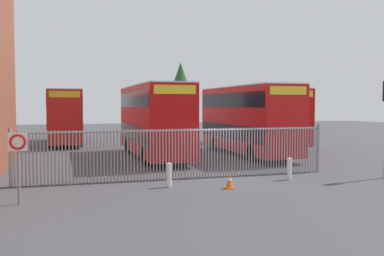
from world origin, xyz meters
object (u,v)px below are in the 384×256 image
speed_limit_sign_post (18,150)px  double_decker_bus_behind_fence_left (153,118)px  double_decker_bus_near_gate (247,118)px  bollard_center_front (290,169)px  bollard_near_left (169,175)px  traffic_cone_by_gate (229,181)px  double_decker_bus_behind_fence_right (263,115)px  double_decker_bus_far_back (64,115)px

speed_limit_sign_post → double_decker_bus_behind_fence_left: bearing=58.9°
double_decker_bus_near_gate → bollard_center_front: bearing=-102.2°
double_decker_bus_near_gate → speed_limit_sign_post: (-12.79, -10.88, -0.65)m
bollard_near_left → speed_limit_sign_post: size_ratio=0.40×
double_decker_bus_behind_fence_left → bollard_near_left: double_decker_bus_behind_fence_left is taller
traffic_cone_by_gate → speed_limit_sign_post: size_ratio=0.25×
double_decker_bus_near_gate → double_decker_bus_behind_fence_right: size_ratio=1.00×
double_decker_bus_near_gate → traffic_cone_by_gate: size_ratio=18.32×
traffic_cone_by_gate → bollard_near_left: bearing=156.0°
double_decker_bus_near_gate → double_decker_bus_far_back: bearing=133.3°
double_decker_bus_behind_fence_left → bollard_center_front: (4.09, -9.41, -1.95)m
double_decker_bus_behind_fence_left → double_decker_bus_far_back: same height
bollard_center_front → double_decker_bus_behind_fence_left: bearing=113.5°
double_decker_bus_behind_fence_left → traffic_cone_by_gate: double_decker_bus_behind_fence_left is taller
bollard_center_front → traffic_cone_by_gate: size_ratio=1.61×
double_decker_bus_behind_fence_left → bollard_near_left: size_ratio=11.38×
double_decker_bus_behind_fence_right → double_decker_bus_far_back: same height
traffic_cone_by_gate → double_decker_bus_behind_fence_left: bearing=94.6°
bollard_center_front → traffic_cone_by_gate: (-3.24, -1.14, -0.19)m
bollard_near_left → double_decker_bus_behind_fence_left: bearing=82.1°
bollard_center_front → speed_limit_sign_post: size_ratio=0.40×
double_decker_bus_near_gate → speed_limit_sign_post: 16.80m
double_decker_bus_near_gate → double_decker_bus_behind_fence_right: 6.92m
double_decker_bus_behind_fence_right → speed_limit_sign_post: double_decker_bus_behind_fence_right is taller
double_decker_bus_behind_fence_right → double_decker_bus_near_gate: bearing=-124.7°
bollard_near_left → traffic_cone_by_gate: (2.17, -0.97, -0.19)m
double_decker_bus_near_gate → bollard_near_left: double_decker_bus_near_gate is taller
double_decker_bus_near_gate → bollard_near_left: bearing=-128.4°
double_decker_bus_behind_fence_right → bollard_center_front: (-5.91, -14.82, -1.95)m
double_decker_bus_near_gate → double_decker_bus_behind_fence_left: same height
double_decker_bus_far_back → speed_limit_sign_post: size_ratio=4.50×
double_decker_bus_behind_fence_right → bollard_center_front: double_decker_bus_behind_fence_right is taller
double_decker_bus_near_gate → traffic_cone_by_gate: 11.72m
double_decker_bus_far_back → bollard_near_left: (3.80, -21.17, -1.95)m
double_decker_bus_behind_fence_right → speed_limit_sign_post: size_ratio=4.50×
bollard_near_left → bollard_center_front: same height
double_decker_bus_behind_fence_right → double_decker_bus_far_back: 16.34m
double_decker_bus_behind_fence_left → bollard_near_left: 9.87m
double_decker_bus_far_back → traffic_cone_by_gate: size_ratio=18.32×
double_decker_bus_near_gate → double_decker_bus_behind_fence_left: bearing=177.4°
traffic_cone_by_gate → double_decker_bus_near_gate: bearing=63.1°
double_decker_bus_far_back → bollard_center_front: 23.01m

